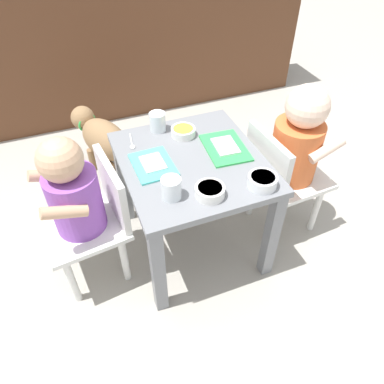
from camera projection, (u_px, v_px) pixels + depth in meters
name	position (u px, v px, depth m)	size (l,w,h in m)	color
ground_plane	(192.00, 241.00, 1.60)	(7.00, 7.00, 0.00)	#9E998E
kitchen_cabinet_back	(115.00, 38.00, 2.17)	(2.32, 0.33, 0.89)	#56331E
dining_table	(192.00, 178.00, 1.36)	(0.50, 0.55, 0.45)	slate
seated_child_left	(78.00, 197.00, 1.23)	(0.31, 0.31, 0.64)	silver
seated_child_right	(294.00, 147.00, 1.41)	(0.30, 0.30, 0.67)	silver
dog	(102.00, 137.00, 1.83)	(0.28, 0.40, 0.31)	olive
food_tray_left	(153.00, 164.00, 1.27)	(0.14, 0.18, 0.02)	#4CC6BC
food_tray_right	(225.00, 147.00, 1.34)	(0.16, 0.21, 0.02)	green
water_cup_left	(171.00, 189.00, 1.14)	(0.06, 0.06, 0.07)	white
water_cup_right	(158.00, 123.00, 1.42)	(0.06, 0.06, 0.07)	white
veggie_bowl_far	(210.00, 191.00, 1.15)	(0.10, 0.10, 0.04)	white
cereal_bowl_left_side	(262.00, 181.00, 1.18)	(0.10, 0.10, 0.04)	white
cereal_bowl_right_side	(183.00, 132.00, 1.40)	(0.09, 0.09, 0.03)	white
spoon_by_left_tray	(132.00, 143.00, 1.37)	(0.03, 0.10, 0.01)	silver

